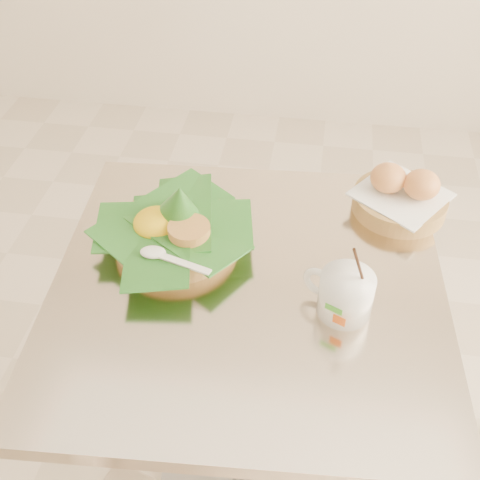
# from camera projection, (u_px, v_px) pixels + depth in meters

# --- Properties ---
(floor) EXTENTS (3.60, 3.60, 0.00)m
(floor) POSITION_uv_depth(u_px,v_px,m) (212.00, 455.00, 1.63)
(floor) COLOR beige
(floor) RESTS_ON ground
(cafe_table) EXTENTS (0.74, 0.74, 0.75)m
(cafe_table) POSITION_uv_depth(u_px,v_px,m) (247.00, 358.00, 1.22)
(cafe_table) COLOR gray
(cafe_table) RESTS_ON floor
(rice_basket) EXTENTS (0.29, 0.29, 0.15)m
(rice_basket) POSITION_uv_depth(u_px,v_px,m) (174.00, 226.00, 1.13)
(rice_basket) COLOR #A78747
(rice_basket) RESTS_ON cafe_table
(bread_basket) EXTENTS (0.22, 0.22, 0.10)m
(bread_basket) POSITION_uv_depth(u_px,v_px,m) (401.00, 196.00, 1.21)
(bread_basket) COLOR #A78747
(bread_basket) RESTS_ON cafe_table
(coffee_mug) EXTENTS (0.12, 0.10, 0.16)m
(coffee_mug) POSITION_uv_depth(u_px,v_px,m) (345.00, 293.00, 1.00)
(coffee_mug) COLOR white
(coffee_mug) RESTS_ON cafe_table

